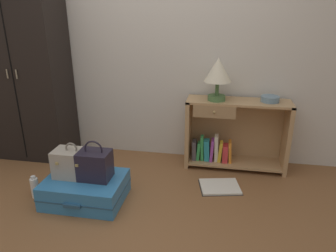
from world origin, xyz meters
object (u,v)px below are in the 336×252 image
suitcase_large (86,189)px  handbag (95,165)px  bookshelf (232,135)px  table_lamp (218,72)px  train_case (73,163)px  open_book_on_floor (220,187)px  bowl (270,99)px  wardrobe (26,70)px  bottle (35,187)px

suitcase_large → handbag: handbag is taller
bookshelf → table_lamp: bearing=-165.4°
train_case → open_book_on_floor: (1.23, 0.38, -0.33)m
bowl → bookshelf: bearing=-179.8°
bookshelf → suitcase_large: bookshelf is taller
table_lamp → suitcase_large: (-1.05, -0.83, -0.88)m
wardrobe → open_book_on_floor: bearing=-10.6°
suitcase_large → open_book_on_floor: 1.21m
open_book_on_floor → handbag: bearing=-159.7°
bowl → open_book_on_floor: 0.97m
bookshelf → suitcase_large: 1.52m
wardrobe → bowl: wardrobe is taller
train_case → suitcase_large: bearing=-13.3°
wardrobe → bowl: size_ratio=10.93×
table_lamp → open_book_on_floor: size_ratio=0.97×
bookshelf → bottle: bearing=-151.6°
bookshelf → suitcase_large: (-1.22, -0.87, -0.24)m
bowl → handbag: size_ratio=0.51×
suitcase_large → train_case: train_case is taller
bookshelf → open_book_on_floor: 0.58m
suitcase_large → open_book_on_floor: size_ratio=1.57×
wardrobe → suitcase_large: 1.49m
wardrobe → bookshelf: bearing=2.1°
bowl → bottle: size_ratio=0.86×
handbag → bottle: 0.61m
table_lamp → bowl: 0.57m
train_case → bowl: bearing=27.1°
bottle → open_book_on_floor: bearing=15.5°
wardrobe → handbag: size_ratio=5.58×
bowl → bottle: bearing=-155.7°
table_lamp → wardrobe: bearing=-179.0°
suitcase_large → bowl: bearing=29.3°
handbag → suitcase_large: bearing=-166.7°
wardrobe → table_lamp: (1.98, 0.03, 0.03)m
bowl → suitcase_large: 1.89m
table_lamp → train_case: (-1.15, -0.80, -0.66)m
table_lamp → bottle: table_lamp is taller
suitcase_large → bottle: bearing=-175.5°
train_case → bottle: size_ratio=1.54×
table_lamp → bottle: bearing=-150.2°
wardrobe → bottle: (0.47, -0.83, -0.86)m
wardrobe → bookshelf: (2.15, 0.08, -0.61)m
bookshelf → train_case: bookshelf is taller
wardrobe → bookshelf: size_ratio=1.90×
wardrobe → train_case: wardrobe is taller
wardrobe → suitcase_large: size_ratio=2.88×
handbag → open_book_on_floor: (1.04, 0.38, -0.33)m
bowl → open_book_on_floor: bowl is taller
bookshelf → table_lamp: size_ratio=2.46×
wardrobe → open_book_on_floor: wardrobe is taller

